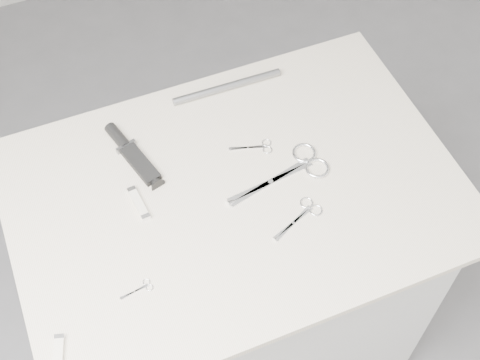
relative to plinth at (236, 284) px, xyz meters
name	(u,v)px	position (x,y,z in m)	size (l,w,h in m)	color
ground	(237,344)	(0.00, 0.00, -0.46)	(4.00, 4.00, 0.01)	slate
plinth	(236,284)	(0.00, 0.00, 0.00)	(0.90, 0.60, 0.90)	#BCBCB9
display_board	(235,193)	(0.00, 0.00, 0.46)	(1.00, 0.70, 0.02)	beige
large_shears	(296,168)	(0.15, 0.00, 0.47)	(0.25, 0.11, 0.01)	silver
embroidery_scissors_a	(304,213)	(0.11, -0.11, 0.47)	(0.13, 0.08, 0.00)	silver
embroidery_scissors_b	(258,147)	(0.09, 0.09, 0.47)	(0.10, 0.05, 0.00)	silver
tiny_scissors	(141,289)	(-0.27, -0.15, 0.47)	(0.07, 0.03, 0.00)	silver
sheathed_knife	(130,152)	(-0.19, 0.19, 0.48)	(0.08, 0.20, 0.03)	black
pocket_knife_a	(139,203)	(-0.21, 0.05, 0.48)	(0.03, 0.09, 0.01)	beige
pocket_knife_b	(59,354)	(-0.45, -0.22, 0.47)	(0.04, 0.08, 0.01)	beige
metal_rail	(227,87)	(0.10, 0.29, 0.48)	(0.02, 0.02, 0.28)	gray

